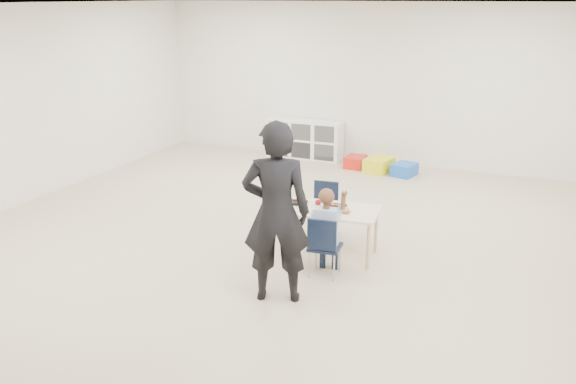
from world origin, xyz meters
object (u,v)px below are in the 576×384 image
at_px(chair_near, 325,246).
at_px(child, 325,228).
at_px(table, 324,231).
at_px(adult, 276,213).
at_px(cubby_shelf, 305,139).

bearing_deg(chair_near, child, 0.00).
bearing_deg(child, chair_near, 0.00).
relative_size(table, adult, 0.72).
xyz_separation_m(table, chair_near, (0.20, -0.52, 0.05)).
bearing_deg(chair_near, cubby_shelf, 108.72).
height_order(table, chair_near, chair_near).
bearing_deg(table, cubby_shelf, 109.08).
xyz_separation_m(chair_near, adult, (-0.27, -0.68, 0.56)).
xyz_separation_m(chair_near, cubby_shelf, (-2.05, 4.60, 0.01)).
bearing_deg(adult, child, -131.51).
xyz_separation_m(table, adult, (-0.07, -1.19, 0.61)).
bearing_deg(table, chair_near, -74.25).
distance_m(cubby_shelf, adult, 5.60).
bearing_deg(chair_near, adult, -116.80).
bearing_deg(child, adult, -116.80).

